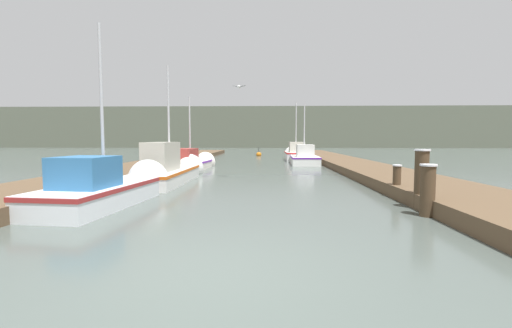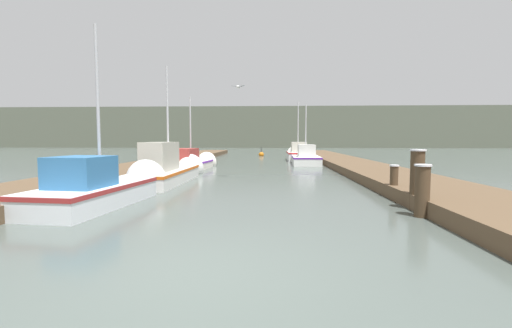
{
  "view_description": "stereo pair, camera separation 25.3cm",
  "coord_description": "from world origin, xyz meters",
  "views": [
    {
      "loc": [
        0.76,
        -4.16,
        1.68
      ],
      "look_at": [
        0.21,
        12.51,
        0.45
      ],
      "focal_mm": 24.0,
      "sensor_mm": 36.0,
      "label": 1
    },
    {
      "loc": [
        1.02,
        -4.15,
        1.68
      ],
      "look_at": [
        0.21,
        12.51,
        0.45
      ],
      "focal_mm": 24.0,
      "sensor_mm": 36.0,
      "label": 2
    }
  ],
  "objects": [
    {
      "name": "mooring_piling_2",
      "position": [
        4.43,
        4.05,
        0.72
      ],
      "size": [
        0.36,
        0.36,
        1.43
      ],
      "color": "#473523",
      "rests_on": "ground_plane"
    },
    {
      "name": "fishing_boat_2",
      "position": [
        -3.35,
        14.2,
        0.37
      ],
      "size": [
        1.77,
        6.16,
        4.29
      ],
      "rotation": [
        0.0,
        0.0,
        -0.08
      ],
      "color": "silver",
      "rests_on": "ground_plane"
    },
    {
      "name": "seagull_lead",
      "position": [
        -0.39,
        9.93,
        3.8
      ],
      "size": [
        0.56,
        0.3,
        0.12
      ],
      "rotation": [
        0.0,
        0.0,
        2.94
      ],
      "color": "white"
    },
    {
      "name": "fishing_boat_3",
      "position": [
        3.21,
        19.02,
        0.39
      ],
      "size": [
        1.84,
        4.84,
        4.47
      ],
      "rotation": [
        0.0,
        0.0,
        -0.02
      ],
      "color": "silver",
      "rests_on": "ground_plane"
    },
    {
      "name": "mooring_piling_0",
      "position": [
        4.22,
        3.26,
        0.57
      ],
      "size": [
        0.35,
        0.35,
        1.13
      ],
      "color": "#473523",
      "rests_on": "ground_plane"
    },
    {
      "name": "mooring_piling_1",
      "position": [
        4.47,
        5.68,
        0.48
      ],
      "size": [
        0.26,
        0.26,
        0.94
      ],
      "color": "#473523",
      "rests_on": "ground_plane"
    },
    {
      "name": "distant_shore_ridge",
      "position": [
        0.0,
        66.93,
        3.83
      ],
      "size": [
        120.0,
        16.0,
        7.67
      ],
      "color": "#565B4C",
      "rests_on": "ground_plane"
    },
    {
      "name": "channel_buoy",
      "position": [
        -0.07,
        29.09,
        0.15
      ],
      "size": [
        0.51,
        0.51,
        1.01
      ],
      "color": "#BF6513",
      "rests_on": "ground_plane"
    },
    {
      "name": "dock_left",
      "position": [
        -5.68,
        16.0,
        0.18
      ],
      "size": [
        2.8,
        40.0,
        0.36
      ],
      "color": "brown",
      "rests_on": "ground_plane"
    },
    {
      "name": "fishing_boat_1",
      "position": [
        -3.05,
        9.38,
        0.45
      ],
      "size": [
        1.5,
        6.13,
        4.89
      ],
      "rotation": [
        0.0,
        0.0,
        -0.01
      ],
      "color": "silver",
      "rests_on": "ground_plane"
    },
    {
      "name": "dock_right",
      "position": [
        5.68,
        16.0,
        0.18
      ],
      "size": [
        2.8,
        40.0,
        0.36
      ],
      "color": "brown",
      "rests_on": "ground_plane"
    },
    {
      "name": "ground_plane",
      "position": [
        0.0,
        0.0,
        0.0
      ],
      "size": [
        200.0,
        200.0,
        0.0
      ],
      "color": "#47514C"
    },
    {
      "name": "fishing_boat_0",
      "position": [
        -3.35,
        4.64,
        0.4
      ],
      "size": [
        1.97,
        4.77,
        4.98
      ],
      "rotation": [
        0.0,
        0.0,
        -0.1
      ],
      "color": "silver",
      "rests_on": "ground_plane"
    },
    {
      "name": "fishing_boat_4",
      "position": [
        2.98,
        22.64,
        0.49
      ],
      "size": [
        1.65,
        4.55,
        4.93
      ],
      "rotation": [
        0.0,
        0.0,
        0.0
      ],
      "color": "silver",
      "rests_on": "ground_plane"
    }
  ]
}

